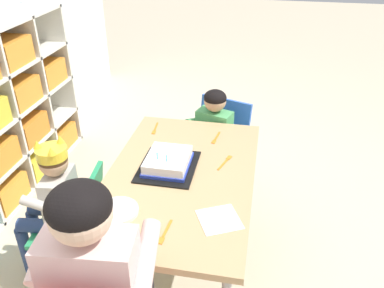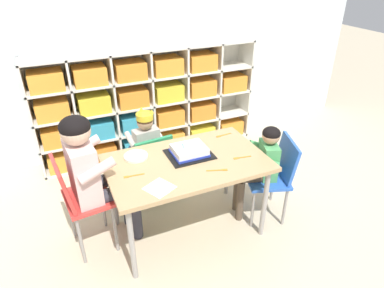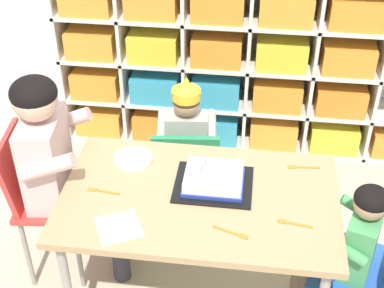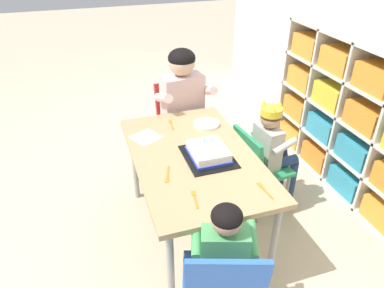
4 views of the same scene
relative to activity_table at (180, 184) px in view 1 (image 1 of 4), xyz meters
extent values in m
plane|color=beige|center=(0.00, 0.00, -0.58)|extent=(16.00, 16.00, 0.00)
cube|color=silver|center=(0.90, 1.32, -0.02)|extent=(0.02, 0.31, 1.12)
cube|color=silver|center=(1.27, 1.32, -0.02)|extent=(0.02, 0.31, 1.12)
cube|color=orange|center=(0.33, 1.30, -0.48)|extent=(0.29, 0.24, 0.17)
cube|color=yellow|center=(0.71, 1.30, -0.48)|extent=(0.29, 0.24, 0.17)
cube|color=orange|center=(1.08, 1.30, -0.48)|extent=(0.29, 0.24, 0.17)
cube|color=orange|center=(0.71, 1.30, -0.20)|extent=(0.29, 0.24, 0.17)
cube|color=orange|center=(0.71, 1.30, 0.07)|extent=(0.29, 0.24, 0.17)
cube|color=orange|center=(1.08, 1.30, 0.07)|extent=(0.29, 0.24, 0.17)
cube|color=orange|center=(0.71, 1.30, 0.35)|extent=(0.29, 0.24, 0.17)
cube|color=tan|center=(0.00, 0.00, 0.04)|extent=(1.12, 0.69, 0.03)
cylinder|color=#9E9993|center=(0.50, -0.28, -0.28)|extent=(0.04, 0.04, 0.60)
cylinder|color=#9E9993|center=(0.50, 0.28, -0.28)|extent=(0.04, 0.04, 0.60)
cube|color=#238451|center=(-0.13, 0.55, -0.23)|extent=(0.38, 0.33, 0.03)
cube|color=#238451|center=(-0.12, 0.42, -0.08)|extent=(0.33, 0.10, 0.27)
cylinder|color=gray|center=(0.00, 0.68, -0.41)|extent=(0.02, 0.02, 0.34)
cylinder|color=gray|center=(-0.29, 0.65, -0.41)|extent=(0.02, 0.02, 0.34)
cylinder|color=gray|center=(0.03, 0.45, -0.41)|extent=(0.02, 0.02, 0.34)
cylinder|color=gray|center=(-0.26, 0.42, -0.41)|extent=(0.02, 0.02, 0.34)
cube|color=#B2ADA3|center=(-0.13, 0.56, -0.08)|extent=(0.22, 0.13, 0.29)
sphere|color=tan|center=(-0.13, 0.56, 0.14)|extent=(0.13, 0.13, 0.13)
ellipsoid|color=#472D19|center=(-0.13, 0.56, 0.16)|extent=(0.14, 0.14, 0.10)
cylinder|color=yellow|center=(-0.13, 0.56, 0.19)|extent=(0.14, 0.14, 0.05)
cone|color=yellow|center=(-0.14, 0.62, 0.23)|extent=(0.04, 0.04, 0.04)
cone|color=yellow|center=(-0.08, 0.54, 0.23)|extent=(0.04, 0.04, 0.04)
cone|color=yellow|center=(-0.18, 0.53, 0.23)|extent=(0.04, 0.04, 0.04)
cylinder|color=navy|center=(-0.08, 0.67, -0.19)|extent=(0.09, 0.22, 0.07)
cylinder|color=navy|center=(-0.21, 0.66, -0.19)|extent=(0.09, 0.22, 0.07)
cylinder|color=navy|center=(-0.09, 0.78, -0.40)|extent=(0.06, 0.06, 0.36)
cylinder|color=navy|center=(-0.22, 0.76, -0.40)|extent=(0.06, 0.06, 0.36)
cylinder|color=#B2ADA3|center=(-0.01, 0.62, -0.01)|extent=(0.06, 0.18, 0.10)
cylinder|color=#B2ADA3|center=(-0.26, 0.59, -0.01)|extent=(0.06, 0.18, 0.10)
cube|color=beige|center=(-0.69, 0.14, 0.06)|extent=(0.19, 0.31, 0.42)
sphere|color=#DBB293|center=(-0.69, 0.14, 0.37)|extent=(0.19, 0.19, 0.19)
ellipsoid|color=black|center=(-0.69, 0.14, 0.40)|extent=(0.19, 0.19, 0.14)
cylinder|color=#33333D|center=(-0.53, 0.06, -0.12)|extent=(0.31, 0.13, 0.10)
cylinder|color=#33333D|center=(-0.55, 0.24, -0.12)|extent=(0.31, 0.13, 0.10)
cylinder|color=beige|center=(-0.61, -0.02, 0.15)|extent=(0.25, 0.09, 0.14)
cylinder|color=beige|center=(-0.65, 0.31, 0.15)|extent=(0.25, 0.09, 0.14)
cube|color=blue|center=(0.65, -0.07, -0.22)|extent=(0.42, 0.45, 0.03)
cube|color=blue|center=(0.79, -0.12, -0.05)|extent=(0.17, 0.35, 0.31)
cylinder|color=gray|center=(0.58, 0.12, -0.41)|extent=(0.02, 0.02, 0.35)
cylinder|color=gray|center=(0.48, -0.18, -0.41)|extent=(0.02, 0.02, 0.35)
cylinder|color=gray|center=(0.82, 0.04, -0.41)|extent=(0.02, 0.02, 0.35)
cylinder|color=gray|center=(0.72, -0.26, -0.41)|extent=(0.02, 0.02, 0.35)
cube|color=#4C9E5B|center=(0.65, -0.07, -0.06)|extent=(0.17, 0.23, 0.29)
sphere|color=tan|center=(0.65, -0.07, 0.15)|extent=(0.13, 0.13, 0.13)
ellipsoid|color=black|center=(0.65, -0.07, 0.17)|extent=(0.14, 0.14, 0.10)
cylinder|color=brown|center=(0.57, 0.02, -0.18)|extent=(0.22, 0.13, 0.07)
cylinder|color=brown|center=(0.53, -0.10, -0.18)|extent=(0.22, 0.13, 0.07)
cylinder|color=brown|center=(0.47, 0.06, -0.40)|extent=(0.06, 0.06, 0.37)
cylinder|color=brown|center=(0.43, -0.06, -0.40)|extent=(0.06, 0.06, 0.37)
cylinder|color=#4C9E5B|center=(0.65, 0.06, 0.00)|extent=(0.18, 0.10, 0.10)
cylinder|color=#4C9E5B|center=(0.57, -0.18, 0.00)|extent=(0.18, 0.10, 0.10)
cube|color=black|center=(0.05, 0.07, 0.06)|extent=(0.32, 0.27, 0.01)
cube|color=white|center=(0.05, 0.07, 0.09)|extent=(0.23, 0.20, 0.06)
cube|color=#283DB2|center=(0.05, 0.07, 0.07)|extent=(0.25, 0.21, 0.02)
cylinder|color=#4CB2E5|center=(0.01, 0.11, 0.14)|extent=(0.01, 0.01, 0.04)
cylinder|color=#4CB2E5|center=(0.00, 0.06, 0.14)|extent=(0.01, 0.01, 0.04)
cylinder|color=white|center=(-0.32, 0.19, 0.06)|extent=(0.17, 0.17, 0.02)
cube|color=white|center=(-0.28, -0.22, 0.06)|extent=(0.21, 0.21, 0.00)
cube|color=orange|center=(0.40, -0.12, 0.06)|extent=(0.10, 0.02, 0.00)
cube|color=orange|center=(0.33, -0.11, 0.06)|extent=(0.04, 0.02, 0.00)
cube|color=orange|center=(0.44, 0.24, 0.06)|extent=(0.10, 0.02, 0.00)
cube|color=orange|center=(0.37, 0.23, 0.06)|extent=(0.04, 0.02, 0.00)
cube|color=orange|center=(0.12, -0.19, 0.06)|extent=(0.10, 0.04, 0.00)
cube|color=orange|center=(0.19, -0.21, 0.06)|extent=(0.04, 0.03, 0.00)
cube|color=orange|center=(-0.37, -0.03, 0.06)|extent=(0.10, 0.02, 0.00)
cube|color=orange|center=(-0.44, -0.02, 0.06)|extent=(0.04, 0.02, 0.00)
camera|label=1|loc=(-1.50, -0.35, 1.12)|focal=37.12mm
camera|label=2|loc=(-0.78, -1.86, 1.33)|focal=31.54mm
camera|label=3|loc=(0.19, -1.69, 1.54)|focal=51.97mm
camera|label=4|loc=(1.66, -0.55, 1.20)|focal=33.69mm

